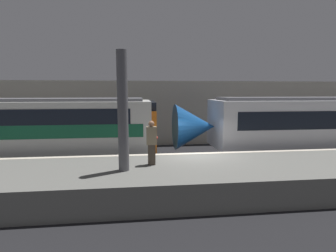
% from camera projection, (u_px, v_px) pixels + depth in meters
% --- Properties ---
extents(ground_plane, '(120.00, 120.00, 0.00)m').
position_uv_depth(ground_plane, '(194.00, 174.00, 12.11)').
color(ground_plane, black).
extents(platform, '(40.00, 4.02, 1.04)m').
position_uv_depth(platform, '(206.00, 178.00, 10.07)').
color(platform, slate).
rests_on(platform, ground).
extents(station_rear_barrier, '(50.00, 0.15, 4.53)m').
position_uv_depth(station_rear_barrier, '(174.00, 113.00, 18.56)').
color(station_rear_barrier, '#B2AD9E').
rests_on(station_rear_barrier, ground).
extents(support_pillar_near, '(0.37, 0.37, 4.19)m').
position_uv_depth(support_pillar_near, '(123.00, 112.00, 9.06)').
color(support_pillar_near, '#56565B').
rests_on(support_pillar_near, platform).
extents(person_waiting, '(0.38, 0.24, 1.69)m').
position_uv_depth(person_waiting, '(152.00, 142.00, 9.94)').
color(person_waiting, '#473D33').
rests_on(person_waiting, platform).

